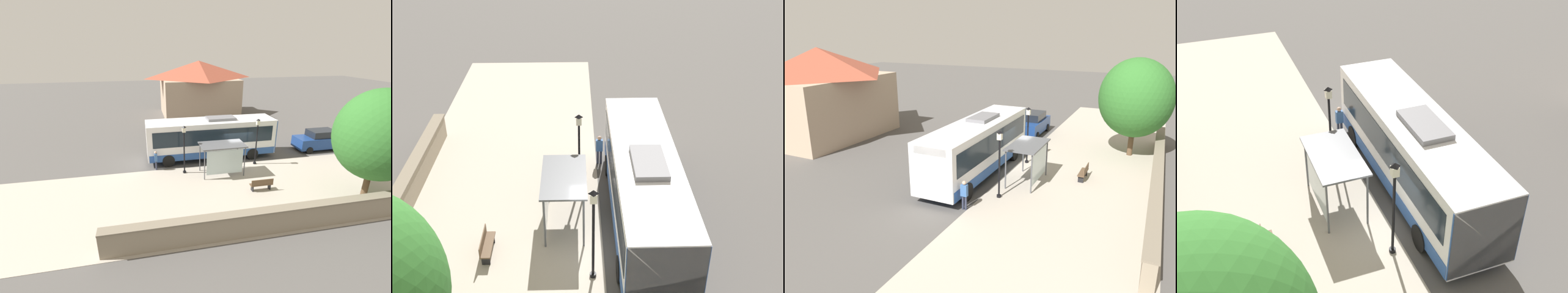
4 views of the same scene
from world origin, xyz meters
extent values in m
plane|color=#514F4C|center=(0.00, 0.00, 0.00)|extent=(120.00, 120.00, 0.00)
cube|color=#ADA393|center=(-4.50, 0.00, 0.01)|extent=(9.00, 44.00, 0.02)
cube|color=white|center=(1.73, 1.97, 1.90)|extent=(2.52, 10.88, 2.91)
cube|color=black|center=(1.73, 1.97, 2.28)|extent=(2.56, 10.01, 1.28)
cube|color=#264C93|center=(1.73, 1.97, 0.74)|extent=(2.56, 10.67, 0.58)
cube|color=#264C93|center=(1.73, -3.44, 1.90)|extent=(2.56, 0.06, 2.79)
cube|color=black|center=(1.73, 7.38, 3.07)|extent=(1.89, 0.08, 0.41)
cube|color=slate|center=(1.73, 1.16, 3.47)|extent=(1.26, 2.39, 0.22)
cylinder|color=black|center=(0.55, 5.78, 0.50)|extent=(0.30, 1.00, 1.00)
cylinder|color=black|center=(2.91, 5.78, 0.50)|extent=(0.30, 1.00, 1.00)
cylinder|color=black|center=(0.55, -1.40, 0.50)|extent=(0.30, 1.00, 1.00)
cylinder|color=black|center=(2.91, -1.40, 0.50)|extent=(0.30, 1.00, 1.00)
cylinder|color=#515459|center=(-0.76, 0.47, 1.15)|extent=(0.08, 0.08, 2.30)
cylinder|color=#515459|center=(-0.76, 3.51, 1.15)|extent=(0.08, 0.08, 2.30)
cylinder|color=#515459|center=(-2.29, 0.47, 1.15)|extent=(0.08, 0.08, 2.30)
cylinder|color=#515459|center=(-2.29, 3.51, 1.15)|extent=(0.08, 0.08, 2.30)
cube|color=#515459|center=(-1.53, 1.99, 2.34)|extent=(1.82, 3.33, 0.08)
cube|color=silver|center=(-2.27, 1.99, 1.27)|extent=(0.03, 2.73, 1.84)
cylinder|color=#2D3347|center=(0.07, 6.81, 0.38)|extent=(0.12, 0.12, 0.75)
cylinder|color=#2D3347|center=(0.23, 6.81, 0.38)|extent=(0.12, 0.12, 0.75)
cube|color=#38609E|center=(0.15, 6.81, 1.06)|extent=(0.34, 0.22, 0.61)
sphere|color=tan|center=(0.15, 6.81, 1.47)|extent=(0.21, 0.21, 0.21)
cube|color=brown|center=(-4.50, 0.13, 0.45)|extent=(0.40, 1.55, 0.06)
cube|color=brown|center=(-4.67, 0.13, 0.68)|extent=(0.04, 1.55, 0.40)
cube|color=black|center=(-4.50, -0.49, 0.23)|extent=(0.32, 0.06, 0.45)
cube|color=black|center=(-4.50, 0.75, 0.23)|extent=(0.32, 0.06, 0.45)
cylinder|color=black|center=(-0.88, 4.74, 0.08)|extent=(0.24, 0.24, 0.16)
cylinder|color=black|center=(-0.88, 4.74, 1.65)|extent=(0.10, 0.10, 3.30)
cube|color=silver|center=(-0.88, 4.74, 3.47)|extent=(0.24, 0.24, 0.35)
pyramid|color=black|center=(-0.88, 4.74, 3.72)|extent=(0.28, 0.28, 0.14)
cylinder|color=black|center=(-0.46, -1.22, 0.08)|extent=(0.24, 0.24, 0.16)
cylinder|color=black|center=(-0.46, -1.22, 1.69)|extent=(0.10, 0.10, 3.38)
cube|color=silver|center=(-0.46, -1.22, 3.55)|extent=(0.24, 0.24, 0.35)
pyramid|color=black|center=(-0.46, -1.22, 3.80)|extent=(0.28, 0.28, 0.14)
camera|label=1|loc=(-18.72, 7.65, 9.08)|focal=24.00mm
camera|label=2|loc=(-1.01, -14.60, 13.09)|focal=45.00mm
camera|label=3|loc=(-8.08, 22.34, 8.89)|focal=35.00mm
camera|label=4|loc=(-5.51, -12.56, 12.70)|focal=45.00mm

